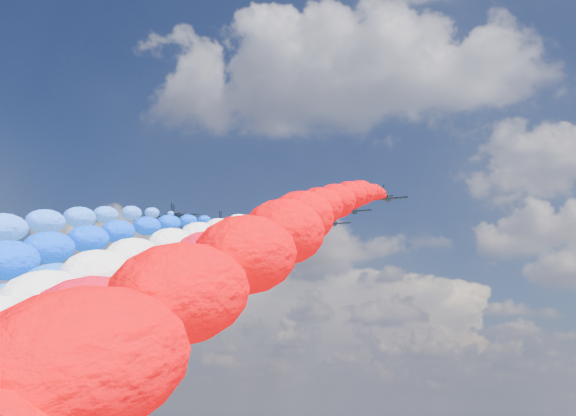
% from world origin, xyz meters
% --- Properties ---
extents(jet_0, '(9.64, 13.07, 5.48)m').
position_xyz_m(jet_0, '(-24.25, -3.50, 98.19)').
color(jet_0, black).
extents(jet_1, '(9.66, 13.08, 5.48)m').
position_xyz_m(jet_1, '(-15.69, 4.95, 98.19)').
color(jet_1, black).
extents(trail_1, '(6.97, 127.15, 51.86)m').
position_xyz_m(trail_1, '(-15.69, -60.34, 74.56)').
color(trail_1, '#0542FF').
extents(jet_2, '(10.11, 13.41, 5.48)m').
position_xyz_m(jet_2, '(-7.09, 13.70, 98.19)').
color(jet_2, black).
extents(trail_2, '(6.97, 127.15, 51.86)m').
position_xyz_m(trail_2, '(-7.09, -51.59, 74.56)').
color(trail_2, '#1761FF').
extents(jet_3, '(10.21, 13.48, 5.48)m').
position_xyz_m(jet_3, '(0.66, 8.02, 98.19)').
color(jet_3, black).
extents(trail_3, '(6.97, 127.15, 51.86)m').
position_xyz_m(trail_3, '(0.66, -57.27, 74.56)').
color(trail_3, white).
extents(jet_4, '(10.01, 13.34, 5.48)m').
position_xyz_m(jet_4, '(1.11, 19.01, 98.19)').
color(jet_4, black).
extents(trail_4, '(6.97, 127.15, 51.86)m').
position_xyz_m(trail_4, '(1.11, -46.28, 74.56)').
color(trail_4, white).
extents(jet_5, '(9.79, 13.18, 5.48)m').
position_xyz_m(jet_5, '(8.97, 12.59, 98.19)').
color(jet_5, black).
extents(trail_5, '(6.97, 127.15, 51.86)m').
position_xyz_m(trail_5, '(8.97, -52.70, 74.56)').
color(trail_5, red).
extents(jet_6, '(9.56, 13.01, 5.48)m').
position_xyz_m(jet_6, '(15.39, 3.09, 98.19)').
color(jet_6, black).
extents(trail_6, '(6.97, 127.15, 51.86)m').
position_xyz_m(trail_6, '(15.39, -62.21, 74.56)').
color(trail_6, red).
extents(jet_7, '(9.42, 12.91, 5.48)m').
position_xyz_m(jet_7, '(24.20, -4.68, 98.19)').
color(jet_7, black).
extents(trail_7, '(6.97, 127.15, 51.86)m').
position_xyz_m(trail_7, '(24.20, -69.98, 74.56)').
color(trail_7, '#F40005').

